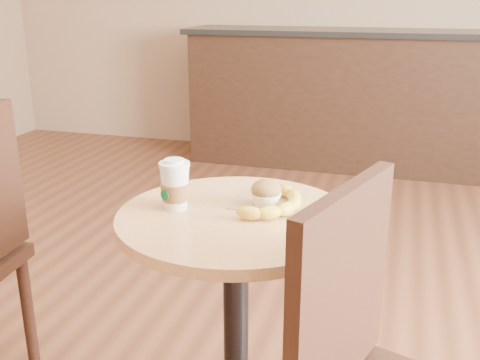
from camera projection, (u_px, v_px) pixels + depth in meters
The scene contains 6 objects.
cafe_table at pixel (236, 298), 1.54m from camera, with size 0.62×0.62×0.75m.
service_counter at pixel (336, 98), 4.35m from camera, with size 2.30×0.65×1.04m.
kraft_bag at pixel (278, 202), 1.54m from camera, with size 0.24×0.18×0.00m, color #997B4A.
coffee_cup at pixel (175, 186), 1.48m from camera, with size 0.08×0.08×0.14m.
muffin at pixel (266, 193), 1.49m from camera, with size 0.08×0.08×0.07m.
banana at pixel (276, 202), 1.48m from camera, with size 0.16×0.26×0.04m, color gold, non-canonical shape.
Camera 1 is at (0.50, -1.18, 1.30)m, focal length 42.00 mm.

